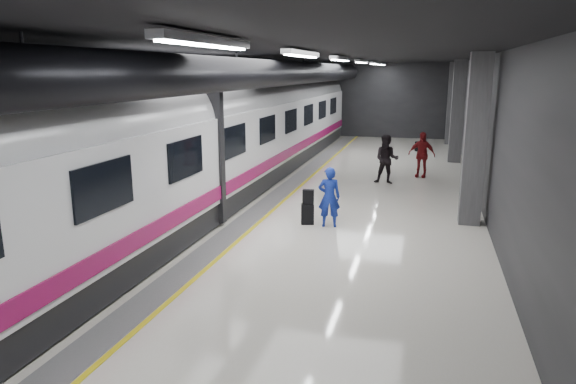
% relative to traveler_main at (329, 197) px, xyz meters
% --- Properties ---
extents(ground, '(40.00, 40.00, 0.00)m').
position_rel_traveler_main_xyz_m(ground, '(-0.95, -0.69, -0.80)').
color(ground, silver).
rests_on(ground, ground).
extents(platform_hall, '(10.02, 40.02, 4.51)m').
position_rel_traveler_main_xyz_m(platform_hall, '(-1.23, 0.27, 2.74)').
color(platform_hall, black).
rests_on(platform_hall, ground).
extents(train, '(3.05, 38.00, 4.05)m').
position_rel_traveler_main_xyz_m(train, '(-4.19, -0.69, 1.27)').
color(train, black).
rests_on(train, ground).
extents(traveler_main, '(0.65, 0.49, 1.60)m').
position_rel_traveler_main_xyz_m(traveler_main, '(0.00, 0.00, 0.00)').
color(traveler_main, '#1830B7').
rests_on(traveler_main, ground).
extents(suitcase_main, '(0.39, 0.30, 0.55)m').
position_rel_traveler_main_xyz_m(suitcase_main, '(-0.60, 0.06, -0.53)').
color(suitcase_main, black).
rests_on(suitcase_main, ground).
extents(shoulder_bag, '(0.31, 0.19, 0.40)m').
position_rel_traveler_main_xyz_m(shoulder_bag, '(-0.58, 0.07, -0.05)').
color(shoulder_bag, black).
rests_on(shoulder_bag, suitcase_main).
extents(traveler_far_a, '(0.88, 0.69, 1.79)m').
position_rel_traveler_main_xyz_m(traveler_far_a, '(1.01, 5.79, 0.09)').
color(traveler_far_a, black).
rests_on(traveler_far_a, ground).
extents(traveler_far_b, '(1.10, 0.64, 1.75)m').
position_rel_traveler_main_xyz_m(traveler_far_b, '(2.21, 7.35, 0.07)').
color(traveler_far_b, maroon).
rests_on(traveler_far_b, ground).
extents(suitcase_far, '(0.39, 0.32, 0.50)m').
position_rel_traveler_main_xyz_m(suitcase_far, '(1.98, 14.04, -0.55)').
color(suitcase_far, black).
rests_on(suitcase_far, ground).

